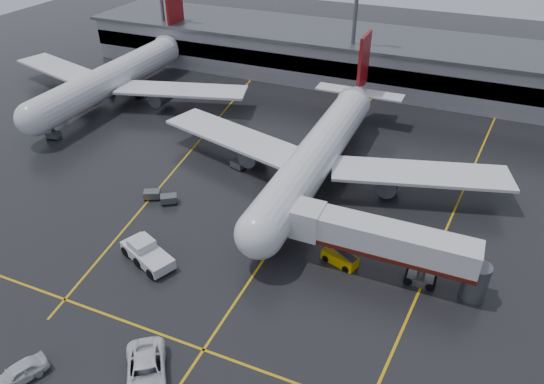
% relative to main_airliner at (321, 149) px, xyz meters
% --- Properties ---
extents(ground, '(220.00, 220.00, 0.00)m').
position_rel_main_airliner_xyz_m(ground, '(0.00, -9.70, -4.21)').
color(ground, black).
rests_on(ground, ground).
extents(apron_line_centre, '(0.25, 90.00, 0.02)m').
position_rel_main_airliner_xyz_m(apron_line_centre, '(0.00, -9.70, -4.20)').
color(apron_line_centre, gold).
rests_on(apron_line_centre, ground).
extents(apron_line_stop, '(60.00, 0.25, 0.02)m').
position_rel_main_airliner_xyz_m(apron_line_stop, '(0.00, -31.70, -4.20)').
color(apron_line_stop, gold).
rests_on(apron_line_stop, ground).
extents(apron_line_left, '(9.99, 69.35, 0.02)m').
position_rel_main_airliner_xyz_m(apron_line_left, '(-20.00, 0.30, -4.20)').
color(apron_line_left, gold).
rests_on(apron_line_left, ground).
extents(apron_line_right, '(7.57, 69.64, 0.02)m').
position_rel_main_airliner_xyz_m(apron_line_right, '(18.00, 0.30, -4.20)').
color(apron_line_right, gold).
rests_on(apron_line_right, ground).
extents(terminal, '(122.00, 19.00, 8.60)m').
position_rel_main_airliner_xyz_m(terminal, '(0.00, 38.23, 0.11)').
color(terminal, gray).
rests_on(terminal, ground).
extents(light_mast_mid, '(3.00, 1.20, 25.45)m').
position_rel_main_airliner_xyz_m(light_mast_mid, '(-5.00, 32.30, 10.27)').
color(light_mast_mid, '#595B60').
rests_on(light_mast_mid, ground).
extents(main_airliner, '(48.80, 45.60, 14.10)m').
position_rel_main_airliner_xyz_m(main_airliner, '(0.00, 0.00, 0.00)').
color(main_airliner, silver).
rests_on(main_airliner, ground).
extents(second_airliner, '(48.80, 45.60, 14.10)m').
position_rel_main_airliner_xyz_m(second_airliner, '(-42.00, 12.00, 0.00)').
color(second_airliner, silver).
rests_on(second_airliner, ground).
extents(jet_bridge, '(19.90, 3.40, 6.05)m').
position_rel_main_airliner_xyz_m(jet_bridge, '(11.87, -15.70, -0.28)').
color(jet_bridge, silver).
rests_on(jet_bridge, ground).
extents(pushback_tractor, '(7.18, 5.04, 2.38)m').
position_rel_main_airliner_xyz_m(pushback_tractor, '(-11.44, -23.63, -3.26)').
color(pushback_tractor, silver).
rests_on(pushback_tractor, ground).
extents(belt_loader, '(4.17, 2.77, 2.44)m').
position_rel_main_airliner_xyz_m(belt_loader, '(7.63, -15.90, -3.61)').
color(belt_loader, '#D0A105').
rests_on(belt_loader, ground).
extents(service_van_a, '(6.67, 7.56, 1.94)m').
position_rel_main_airliner_xyz_m(service_van_a, '(-2.68, -36.22, -3.24)').
color(service_van_a, white).
rests_on(service_van_a, ground).
extents(service_van_d, '(3.50, 5.11, 1.62)m').
position_rel_main_airliner_xyz_m(service_van_d, '(-12.38, -40.33, -3.40)').
color(service_van_d, silver).
rests_on(service_van_d, ground).
extents(baggage_cart_a, '(2.39, 2.19, 1.12)m').
position_rel_main_airliner_xyz_m(baggage_cart_a, '(-15.27, -13.46, -3.58)').
color(baggage_cart_a, '#595B60').
rests_on(baggage_cart_a, ground).
extents(baggage_cart_b, '(2.37, 2.07, 1.12)m').
position_rel_main_airliner_xyz_m(baggage_cart_b, '(-17.80, -13.39, -3.58)').
color(baggage_cart_b, '#595B60').
rests_on(baggage_cart_b, ground).
extents(baggage_cart_c, '(2.28, 1.81, 1.12)m').
position_rel_main_airliner_xyz_m(baggage_cart_c, '(-11.13, -2.33, -3.58)').
color(baggage_cart_c, '#595B60').
rests_on(baggage_cart_c, ground).
extents(baggage_cart_d, '(2.29, 1.82, 1.12)m').
position_rel_main_airliner_xyz_m(baggage_cart_d, '(-45.95, 0.62, -3.58)').
color(baggage_cart_d, '#595B60').
rests_on(baggage_cart_d, ground).
extents(baggage_cart_e, '(2.21, 1.66, 1.12)m').
position_rel_main_airliner_xyz_m(baggage_cart_e, '(-41.41, -5.38, -3.58)').
color(baggage_cart_e, '#595B60').
rests_on(baggage_cart_e, ground).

